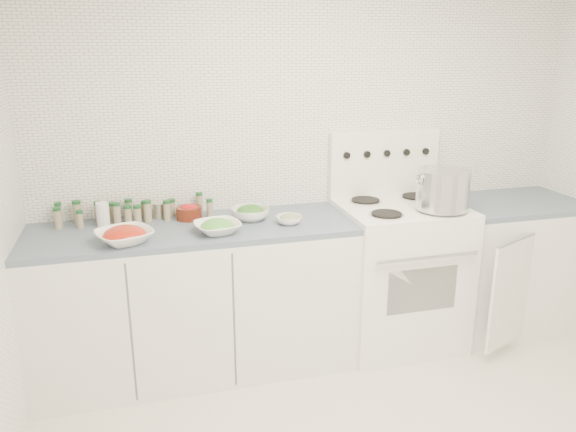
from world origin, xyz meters
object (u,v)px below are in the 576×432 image
object	(u,v)px
bowl_tomato	(124,236)
bowl_snowpea	(218,227)
stove	(397,270)
stock_pot	(443,188)

from	to	relation	value
bowl_tomato	bowl_snowpea	size ratio (longest dim) A/B	1.26
stove	stock_pot	bearing A→B (deg)	-43.20
bowl_snowpea	stock_pot	bearing A→B (deg)	-1.31
stove	stock_pot	distance (m)	0.63
stove	stock_pot	size ratio (longest dim) A/B	4.07
stove	bowl_tomato	bearing A→B (deg)	-174.09
bowl_tomato	bowl_snowpea	xyz separation A→B (m)	(0.49, 0.03, -0.00)
bowl_tomato	stove	bearing A→B (deg)	5.91
stock_pot	bowl_snowpea	distance (m)	1.37
stove	bowl_tomato	xyz separation A→B (m)	(-1.67, -0.17, 0.44)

